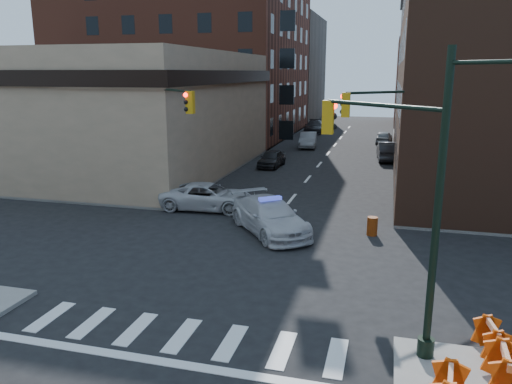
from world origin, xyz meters
The scene contains 28 objects.
ground centered at (0.00, 0.00, 0.00)m, with size 140.00×140.00×0.00m, color black.
sidewalk_nw centered at (-23.00, 32.75, 0.07)m, with size 34.00×54.50×0.15m, color gray.
bank_building centered at (-17.00, 16.50, 4.50)m, with size 22.00×22.00×9.00m, color tan.
apartment_block centered at (-18.50, 40.00, 12.00)m, with size 25.00×25.00×24.00m, color brown.
commercial_row_ne centered at (13.00, 22.50, 7.00)m, with size 14.00×34.00×14.00m, color #4A2B1D.
filler_nw centered at (-16.00, 62.00, 8.00)m, with size 20.00×18.00×16.00m, color brown.
filler_ne centered at (14.00, 58.00, 6.00)m, with size 16.00×16.00×12.00m, color brown.
signal_pole_se centered at (6.04, -5.52, 4.61)m, with size 5.40×5.27×8.00m.
signal_pole_nw centered at (-5.85, 5.34, 4.34)m, with size 3.58×3.67×8.00m.
signal_pole_ne centered at (5.84, 5.35, 4.34)m, with size 3.67×3.58×8.00m.
tree_ne_near centered at (7.50, 26.00, 3.49)m, with size 3.00×3.00×4.85m.
tree_ne_far centered at (7.50, 34.00, 3.49)m, with size 3.00×3.00×4.85m.
police_car centered at (0.22, 3.31, 0.82)m, with size 2.29×5.64×1.64m, color #B9B9BD.
pickup centered at (-4.09, 6.47, 0.74)m, with size 2.45×5.31×1.48m, color #BABBBF.
parked_car_wnear centered at (-3.63, 20.04, 0.68)m, with size 1.62×4.02×1.37m, color black.
parked_car_wfar centered at (-2.50, 31.49, 0.77)m, with size 1.63×4.68×1.54m, color gray.
parked_car_wdeep centered at (-3.72, 43.92, 0.79)m, with size 2.22×5.46×1.59m, color black.
parked_car_enear centered at (5.50, 25.59, 0.82)m, with size 1.74×4.98×1.64m, color black.
parked_car_efar centered at (4.99, 36.32, 0.68)m, with size 1.60×3.98×1.36m, color gray.
pedestrian_a centered at (-10.63, 6.88, 1.11)m, with size 0.70×0.46×1.91m, color black.
pedestrian_b centered at (-11.47, 6.00, 1.09)m, with size 0.92×0.71×1.89m, color #2A241C.
pedestrian_c centered at (-11.42, 6.71, 1.11)m, with size 1.13×0.47×1.93m, color #1D212C.
barrel_road centered at (5.00, 4.17, 0.44)m, with size 0.50×0.50×0.89m, color red.
barrel_bank centered at (-4.75, 7.42, 0.53)m, with size 0.59×0.59×1.05m, color #C05A09.
barricade_se_a centered at (8.50, -5.70, 0.58)m, with size 1.13×0.57×0.85m, color #E9540B, non-canonical shape.
barricade_se_b centered at (8.50, -7.29, 0.64)m, with size 1.31×0.66×0.99m, color #F1320B, non-canonical shape.
barricade_nw_a centered at (-9.50, 8.00, 0.65)m, with size 1.34×0.67×1.00m, color #D4460A, non-canonical shape.
barricade_nw_b centered at (-10.53, 7.04, 0.55)m, with size 1.07×0.53×0.80m, color red, non-canonical shape.
Camera 1 is at (5.52, -19.02, 7.54)m, focal length 35.00 mm.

